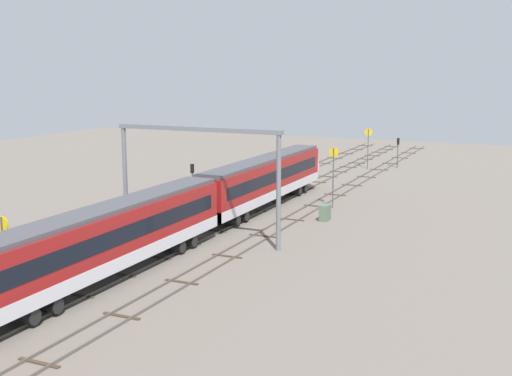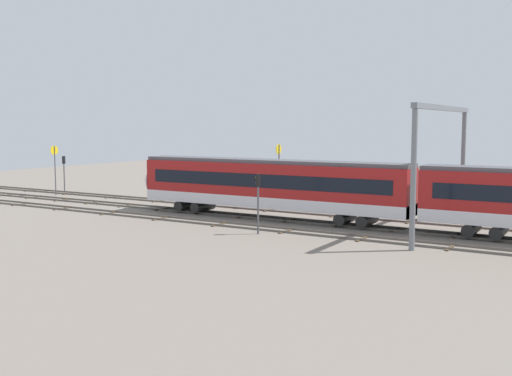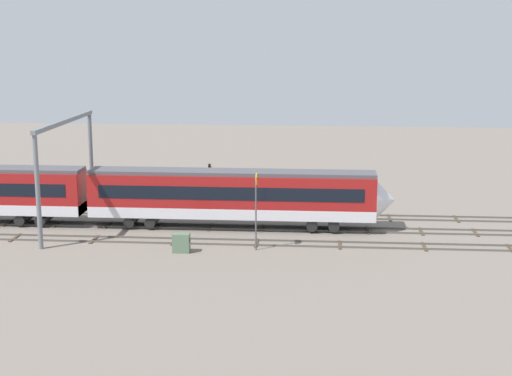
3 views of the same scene
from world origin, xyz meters
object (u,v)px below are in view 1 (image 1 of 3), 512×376
at_px(signal_light_trackside_approach, 398,148).
at_px(speed_sign_mid_trackside, 333,169).
at_px(overhead_gantry, 197,160).
at_px(speed_sign_near_foreground, 3,248).
at_px(speed_sign_far_trackside, 368,142).
at_px(relay_cabinet, 325,213).
at_px(train, 117,238).
at_px(signal_light_trackside_departure, 192,179).

bearing_deg(signal_light_trackside_approach, speed_sign_mid_trackside, 180.00).
xyz_separation_m(overhead_gantry, speed_sign_near_foreground, (-17.45, 3.04, -3.09)).
height_order(speed_sign_near_foreground, speed_sign_far_trackside, speed_sign_far_trackside).
relative_size(speed_sign_far_trackside, relay_cabinet, 3.81).
relative_size(speed_sign_mid_trackside, signal_light_trackside_approach, 1.45).
bearing_deg(speed_sign_mid_trackside, signal_light_trackside_approach, -0.00).
relative_size(train, relay_cabinet, 51.93).
xyz_separation_m(train, relay_cabinet, (21.18, -7.37, -1.93)).
relative_size(train, speed_sign_near_foreground, 14.04).
distance_m(speed_sign_near_foreground, speed_sign_mid_trackside, 35.12).
height_order(overhead_gantry, relay_cabinet, overhead_gantry).
height_order(train, speed_sign_near_foreground, speed_sign_near_foreground).
bearing_deg(train, relay_cabinet, -19.19).
relative_size(speed_sign_mid_trackside, speed_sign_far_trackside, 1.09).
distance_m(overhead_gantry, speed_sign_mid_trackside, 17.75).
relative_size(speed_sign_near_foreground, signal_light_trackside_departure, 1.24).
xyz_separation_m(train, speed_sign_far_trackside, (53.22, -2.77, 0.99)).
bearing_deg(signal_light_trackside_approach, overhead_gantry, 172.55).
bearing_deg(speed_sign_mid_trackside, overhead_gantry, 160.17).
bearing_deg(speed_sign_near_foreground, speed_sign_far_trackside, -5.15).
bearing_deg(train, overhead_gantry, -2.02).
xyz_separation_m(train, speed_sign_mid_trackside, (26.76, -6.31, 1.22)).
bearing_deg(speed_sign_far_trackside, signal_light_trackside_departure, 163.64).
height_order(signal_light_trackside_departure, relay_cabinet, signal_light_trackside_departure).
relative_size(overhead_gantry, speed_sign_near_foreground, 2.70).
bearing_deg(speed_sign_far_trackside, relay_cabinet, -171.83).
relative_size(overhead_gantry, signal_light_trackside_approach, 3.50).
distance_m(train, speed_sign_mid_trackside, 27.52).
distance_m(overhead_gantry, relay_cabinet, 14.23).
xyz_separation_m(signal_light_trackside_departure, relay_cabinet, (-0.24, -13.93, -2.12)).
height_order(overhead_gantry, speed_sign_far_trackside, overhead_gantry).
bearing_deg(speed_sign_mid_trackside, relay_cabinet, -169.27).
bearing_deg(signal_light_trackside_departure, relay_cabinet, -91.00).
xyz_separation_m(overhead_gantry, signal_light_trackside_approach, (45.54, -5.95, -3.83)).
bearing_deg(overhead_gantry, speed_sign_far_trackside, -3.21).
xyz_separation_m(speed_sign_far_trackside, signal_light_trackside_departure, (-31.80, 9.33, -0.81)).
xyz_separation_m(speed_sign_far_trackside, signal_light_trackside_approach, (2.58, -3.54, -0.92)).
relative_size(train, speed_sign_far_trackside, 13.62).
relative_size(train, speed_sign_mid_trackside, 12.51).
bearing_deg(overhead_gantry, signal_light_trackside_departure, 31.81).
bearing_deg(relay_cabinet, speed_sign_far_trackside, 8.17).
xyz_separation_m(speed_sign_mid_trackside, signal_light_trackside_approach, (29.04, -0.00, -1.14)).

